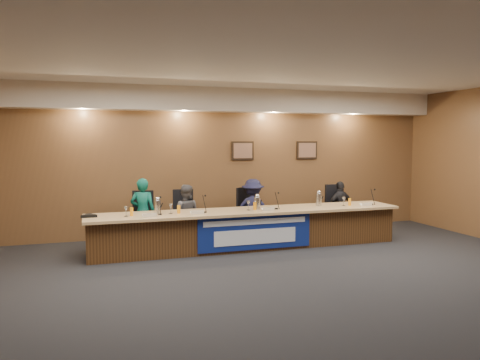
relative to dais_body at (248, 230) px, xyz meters
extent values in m
plane|color=black|center=(0.00, -2.40, -0.35)|extent=(10.00, 10.00, 0.00)
cube|color=silver|center=(0.00, -2.40, 2.85)|extent=(10.00, 8.00, 0.04)
cube|color=brown|center=(0.00, 1.60, 1.25)|extent=(10.00, 0.04, 3.20)
cube|color=beige|center=(0.00, 1.35, 2.60)|extent=(10.00, 0.50, 0.50)
cube|color=#462A14|center=(0.00, 0.00, 0.00)|extent=(6.00, 0.80, 0.70)
cube|color=tan|center=(0.00, -0.05, 0.38)|extent=(6.10, 0.95, 0.05)
cube|color=navy|center=(0.00, -0.41, 0.03)|extent=(2.20, 0.02, 0.65)
cube|color=silver|center=(0.00, -0.43, 0.23)|extent=(2.00, 0.01, 0.10)
cube|color=silver|center=(0.00, -0.43, -0.05)|extent=(1.60, 0.01, 0.28)
cube|color=black|center=(0.40, 1.57, 1.50)|extent=(0.52, 0.04, 0.42)
cube|color=black|center=(2.00, 1.57, 1.50)|extent=(0.52, 0.04, 0.42)
imported|color=#0A4E42|center=(-1.94, 0.72, 0.33)|extent=(0.58, 0.48, 1.35)
imported|color=#4B4A4F|center=(-1.09, 0.72, 0.25)|extent=(0.70, 0.62, 1.20)
imported|color=#161734|center=(0.35, 0.72, 0.29)|extent=(0.94, 0.75, 1.27)
imported|color=black|center=(2.43, 0.72, 0.24)|extent=(0.72, 0.39, 1.17)
cube|color=black|center=(-1.94, 0.82, 0.13)|extent=(0.56, 0.56, 0.08)
cube|color=black|center=(-1.09, 0.82, 0.13)|extent=(0.52, 0.52, 0.08)
cube|color=black|center=(0.35, 0.82, 0.13)|extent=(0.64, 0.64, 0.08)
cube|color=black|center=(2.43, 0.82, 0.13)|extent=(0.49, 0.49, 0.08)
cube|color=white|center=(-1.93, -0.34, 0.45)|extent=(0.24, 0.08, 0.10)
cylinder|color=black|center=(-1.72, -0.12, 0.41)|extent=(0.07, 0.07, 0.02)
cylinder|color=orange|center=(-2.22, -0.09, 0.47)|extent=(0.06, 0.06, 0.15)
cylinder|color=silver|center=(-2.31, -0.14, 0.49)|extent=(0.08, 0.08, 0.18)
cube|color=white|center=(-1.06, -0.28, 0.45)|extent=(0.24, 0.08, 0.10)
cylinder|color=black|center=(-0.91, -0.13, 0.41)|extent=(0.07, 0.07, 0.02)
cylinder|color=orange|center=(-1.37, -0.07, 0.47)|extent=(0.06, 0.06, 0.15)
cylinder|color=silver|center=(-1.52, -0.06, 0.49)|extent=(0.08, 0.08, 0.18)
cube|color=white|center=(0.31, -0.28, 0.45)|extent=(0.24, 0.08, 0.10)
cylinder|color=black|center=(0.54, -0.13, 0.41)|extent=(0.07, 0.07, 0.02)
cylinder|color=orange|center=(0.10, -0.08, 0.47)|extent=(0.06, 0.06, 0.15)
cylinder|color=silver|center=(-0.03, -0.11, 0.49)|extent=(0.08, 0.08, 0.18)
cube|color=white|center=(2.44, -0.32, 0.45)|extent=(0.24, 0.08, 0.10)
cylinder|color=black|center=(2.64, -0.17, 0.41)|extent=(0.07, 0.07, 0.02)
cylinder|color=orange|center=(2.16, -0.12, 0.47)|extent=(0.06, 0.06, 0.15)
cylinder|color=silver|center=(2.01, -0.12, 0.49)|extent=(0.08, 0.08, 0.18)
cylinder|color=silver|center=(-1.74, 0.04, 0.52)|extent=(0.11, 0.11, 0.25)
cylinder|color=silver|center=(0.17, -0.04, 0.52)|extent=(0.12, 0.12, 0.24)
cylinder|color=silver|center=(1.53, 0.02, 0.53)|extent=(0.12, 0.12, 0.25)
cylinder|color=black|center=(-2.94, 0.00, 0.43)|extent=(0.32, 0.32, 0.05)
camera|label=1|loc=(-2.90, -8.48, 1.74)|focal=35.00mm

